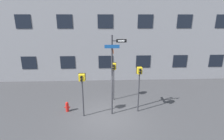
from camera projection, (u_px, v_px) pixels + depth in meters
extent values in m
plane|color=#38383A|center=(107.00, 117.00, 10.40)|extent=(60.00, 60.00, 0.00)
cube|color=black|center=(29.00, 63.00, 15.57)|extent=(1.32, 0.03, 1.15)
cube|color=black|center=(68.00, 62.00, 15.71)|extent=(1.32, 0.03, 1.15)
cube|color=black|center=(106.00, 62.00, 15.85)|extent=(1.32, 0.03, 1.15)
cube|color=black|center=(143.00, 62.00, 15.99)|extent=(1.32, 0.03, 1.15)
cube|color=black|center=(180.00, 61.00, 16.14)|extent=(1.32, 0.03, 1.15)
cube|color=black|center=(216.00, 61.00, 16.28)|extent=(1.32, 0.03, 1.15)
cube|color=black|center=(23.00, 22.00, 14.52)|extent=(1.32, 0.03, 1.15)
cube|color=black|center=(65.00, 21.00, 14.67)|extent=(1.32, 0.03, 1.15)
cube|color=black|center=(105.00, 21.00, 14.81)|extent=(1.32, 0.03, 1.15)
cube|color=black|center=(145.00, 21.00, 14.95)|extent=(1.32, 0.03, 1.15)
cube|color=black|center=(185.00, 21.00, 15.09)|extent=(1.32, 0.03, 1.15)
cube|color=black|center=(223.00, 21.00, 15.24)|extent=(1.32, 0.03, 1.15)
cylinder|color=#2D2D33|center=(112.00, 77.00, 10.05)|extent=(0.09, 0.09, 4.79)
cube|color=#2D2D33|center=(117.00, 41.00, 9.45)|extent=(0.51, 0.05, 0.05)
cube|color=#14478C|center=(112.00, 47.00, 9.47)|extent=(0.82, 0.02, 0.19)
cube|color=brown|center=(113.00, 51.00, 9.60)|extent=(0.02, 0.91, 0.18)
cube|color=black|center=(121.00, 41.00, 9.44)|extent=(0.56, 0.02, 0.18)
cube|color=white|center=(121.00, 41.00, 9.43)|extent=(0.32, 0.01, 0.07)
cone|color=white|center=(124.00, 41.00, 9.44)|extent=(0.10, 0.14, 0.14)
cylinder|color=#2D2D33|center=(83.00, 99.00, 10.18)|extent=(0.08, 0.08, 2.26)
cube|color=gold|center=(82.00, 78.00, 9.80)|extent=(0.35, 0.26, 0.38)
cube|color=black|center=(82.00, 77.00, 9.93)|extent=(0.41, 0.02, 0.44)
cylinder|color=black|center=(81.00, 77.00, 9.59)|extent=(0.13, 0.12, 0.13)
cylinder|color=black|center=(81.00, 80.00, 9.64)|extent=(0.13, 0.12, 0.13)
cylinder|color=silver|center=(81.00, 77.00, 9.64)|extent=(0.11, 0.01, 0.11)
cylinder|color=#2D2D33|center=(138.00, 93.00, 10.67)|extent=(0.08, 0.08, 2.50)
cube|color=gold|center=(140.00, 71.00, 10.25)|extent=(0.28, 0.26, 0.39)
cube|color=black|center=(139.00, 70.00, 10.38)|extent=(0.34, 0.02, 0.45)
cylinder|color=black|center=(140.00, 70.00, 10.04)|extent=(0.14, 0.12, 0.14)
cylinder|color=black|center=(140.00, 73.00, 10.09)|extent=(0.14, 0.12, 0.14)
cylinder|color=#EA4C14|center=(140.00, 70.00, 10.09)|extent=(0.11, 0.01, 0.11)
cylinder|color=#2D2D33|center=(114.00, 85.00, 12.26)|extent=(0.08, 0.08, 2.27)
cube|color=gold|center=(114.00, 66.00, 11.87)|extent=(0.31, 0.26, 0.42)
cube|color=black|center=(114.00, 66.00, 12.00)|extent=(0.37, 0.02, 0.48)
cylinder|color=black|center=(114.00, 66.00, 11.66)|extent=(0.15, 0.12, 0.15)
cylinder|color=black|center=(114.00, 69.00, 11.71)|extent=(0.15, 0.12, 0.15)
cylinder|color=#EA4C14|center=(114.00, 66.00, 11.71)|extent=(0.12, 0.01, 0.12)
cylinder|color=red|center=(67.00, 108.00, 10.96)|extent=(0.20, 0.20, 0.51)
sphere|color=red|center=(67.00, 103.00, 10.87)|extent=(0.17, 0.17, 0.17)
cylinder|color=red|center=(65.00, 107.00, 10.94)|extent=(0.08, 0.07, 0.07)
cylinder|color=red|center=(69.00, 107.00, 10.95)|extent=(0.08, 0.07, 0.07)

